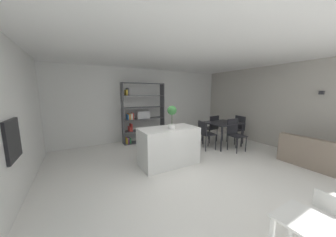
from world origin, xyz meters
name	(u,v)px	position (x,y,z in m)	size (l,w,h in m)	color
ground_plane	(188,174)	(0.00, 0.00, 0.00)	(9.86, 9.86, 0.00)	silver
ceiling_slab	(191,46)	(0.00, 0.00, 2.62)	(7.16, 6.28, 0.06)	white
back_partition	(138,105)	(0.00, 3.11, 1.29)	(7.16, 0.06, 2.59)	silver
right_partition_gray	(283,107)	(3.55, 0.00, 1.29)	(0.06, 6.28, 2.59)	#B2ADA3
built_in_oven	(12,140)	(-2.83, 0.39, 1.06)	(0.06, 0.56, 0.59)	black
kitchen_island	(169,146)	(-0.11, 0.67, 0.45)	(1.39, 0.73, 0.90)	white
potted_plant_on_island	(172,114)	(-0.09, 0.54, 1.23)	(0.21, 0.21, 0.54)	white
open_bookshelf	(141,115)	(-0.05, 2.73, 0.98)	(1.49, 0.32, 2.06)	#4C4C51
child_table	(304,227)	(-0.09, -2.07, 0.38)	(0.50, 0.44, 0.48)	white
child_chair_right	(324,215)	(0.43, -2.07, 0.32)	(0.30, 0.30, 0.55)	silver
dining_table	(223,125)	(2.11, 1.03, 0.70)	(1.04, 0.92, 0.78)	#232328
dining_chair_window_side	(238,127)	(2.85, 1.02, 0.56)	(0.47, 0.48, 0.93)	#232328
dining_chair_island_side	(205,132)	(1.39, 1.04, 0.54)	(0.47, 0.51, 0.87)	#232328
dining_chair_near	(235,132)	(2.12, 0.55, 0.56)	(0.44, 0.43, 0.95)	#232328
dining_chair_far	(212,126)	(2.12, 1.51, 0.57)	(0.50, 0.46, 0.94)	#232328
sofa	(333,160)	(2.92, -1.45, 0.24)	(0.95, 1.92, 0.71)	gray
wall_sconce_back	(321,93)	(3.47, -0.90, 1.73)	(0.09, 0.09, 0.09)	#333338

